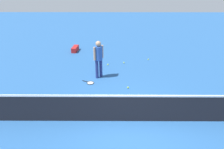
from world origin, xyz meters
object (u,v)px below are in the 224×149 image
at_px(player_near_side, 99,56).
at_px(tennis_ball_stray_left, 124,63).
at_px(tennis_racket_near_player, 90,83).
at_px(tennis_ball_midcourt, 148,59).
at_px(tennis_ball_baseline, 128,87).
at_px(tennis_ball_stray_right, 71,103).
at_px(equipment_bag, 75,49).
at_px(tennis_ball_by_net, 187,101).
at_px(tennis_ball_near_player, 108,65).

height_order(player_near_side, tennis_ball_stray_left, player_near_side).
bearing_deg(tennis_racket_near_player, tennis_ball_midcourt, -136.85).
bearing_deg(player_near_side, tennis_ball_stray_left, -126.04).
bearing_deg(tennis_ball_baseline, tennis_ball_midcourt, -111.91).
height_order(tennis_ball_stray_right, equipment_bag, equipment_bag).
relative_size(tennis_racket_near_player, tennis_ball_stray_right, 8.94).
relative_size(tennis_ball_midcourt, equipment_bag, 0.08).
bearing_deg(equipment_bag, tennis_ball_midcourt, 160.81).
relative_size(tennis_ball_by_net, tennis_ball_stray_right, 1.00).
distance_m(tennis_ball_baseline, tennis_ball_stray_right, 2.48).
distance_m(tennis_ball_baseline, equipment_bag, 5.46).
bearing_deg(tennis_ball_near_player, tennis_ball_stray_right, 70.95).
bearing_deg(tennis_ball_stray_left, tennis_ball_baseline, 91.16).
bearing_deg(equipment_bag, tennis_ball_baseline, 121.92).
relative_size(tennis_racket_near_player, equipment_bag, 0.72).
bearing_deg(player_near_side, tennis_ball_near_player, -104.81).
relative_size(tennis_ball_baseline, equipment_bag, 0.08).
distance_m(tennis_ball_stray_left, tennis_ball_stray_right, 4.46).
relative_size(tennis_ball_by_net, tennis_ball_stray_left, 1.00).
bearing_deg(tennis_ball_stray_right, tennis_ball_near_player, -109.05).
relative_size(tennis_racket_near_player, tennis_ball_midcourt, 8.94).
height_order(player_near_side, equipment_bag, player_near_side).
bearing_deg(tennis_racket_near_player, player_near_side, -121.89).
relative_size(tennis_ball_stray_left, equipment_bag, 0.08).
relative_size(tennis_racket_near_player, tennis_ball_stray_left, 8.94).
bearing_deg(tennis_ball_stray_right, tennis_ball_baseline, -150.30).
bearing_deg(tennis_ball_by_net, tennis_ball_stray_left, -59.28).
relative_size(player_near_side, equipment_bag, 2.06).
xyz_separation_m(tennis_ball_by_net, tennis_ball_baseline, (2.16, -1.02, 0.00)).
height_order(tennis_ball_by_net, tennis_ball_stray_left, same).
distance_m(player_near_side, tennis_ball_stray_right, 2.64).
distance_m(tennis_racket_near_player, tennis_ball_midcourt, 3.98).
xyz_separation_m(tennis_racket_near_player, tennis_ball_baseline, (-1.62, 0.46, 0.02)).
height_order(tennis_ball_by_net, tennis_ball_stray_right, same).
bearing_deg(tennis_ball_stray_right, player_near_side, -111.55).
bearing_deg(tennis_ball_stray_left, tennis_racket_near_player, 55.01).
distance_m(player_near_side, tennis_ball_baseline, 1.91).
xyz_separation_m(tennis_racket_near_player, tennis_ball_stray_left, (-1.57, -2.24, 0.02)).
bearing_deg(equipment_bag, tennis_ball_near_player, 132.48).
bearing_deg(equipment_bag, tennis_ball_stray_left, 145.70).
xyz_separation_m(tennis_ball_stray_right, equipment_bag, (0.73, -5.87, 0.11)).
height_order(tennis_ball_near_player, tennis_ball_by_net, same).
bearing_deg(tennis_racket_near_player, tennis_ball_near_player, -110.34).
xyz_separation_m(tennis_racket_near_player, equipment_bag, (1.26, -4.17, 0.13)).
distance_m(tennis_ball_by_net, tennis_ball_stray_left, 4.33).
xyz_separation_m(tennis_ball_midcourt, tennis_ball_baseline, (1.28, 3.19, 0.00)).
height_order(tennis_ball_near_player, tennis_ball_stray_left, same).
xyz_separation_m(tennis_racket_near_player, tennis_ball_near_player, (-0.74, -1.99, 0.02)).
xyz_separation_m(player_near_side, tennis_ball_near_player, (-0.37, -1.40, -0.98)).
xyz_separation_m(tennis_ball_near_player, tennis_ball_midcourt, (-2.17, -0.73, 0.00)).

